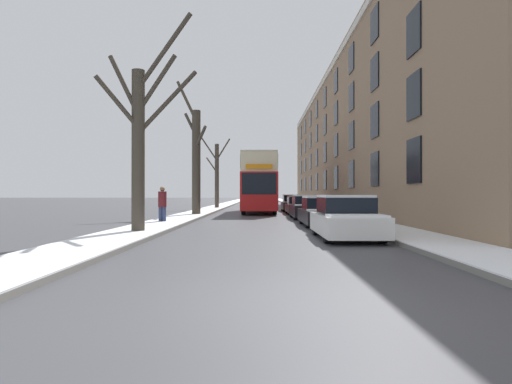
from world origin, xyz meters
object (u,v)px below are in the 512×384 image
Objects in this scene: parked_car_2 at (307,208)px; parked_car_3 at (298,206)px; bare_tree_left_2 at (217,173)px; bare_tree_left_1 at (196,159)px; pedestrian_left_sidewalk at (162,204)px; bare_tree_left_0 at (141,138)px; parked_car_0 at (346,219)px; parked_car_4 at (293,204)px; parked_car_1 at (321,212)px; double_decker_bus at (259,181)px.

parked_car_2 is 1.05× the size of parked_car_3.
parked_car_3 is (7.17, -10.21, -2.98)m from bare_tree_left_2.
pedestrian_left_sidewalk is (-0.47, -7.31, -2.87)m from bare_tree_left_1.
parked_car_3 is 12.61m from pedestrian_left_sidewalk.
bare_tree_left_1 reaches higher than bare_tree_left_0.
parked_car_0 reaches higher than parked_car_2.
parked_car_0 is (7.23, -1.22, -2.89)m from bare_tree_left_0.
parked_car_1 is at bearing -90.00° from parked_car_4.
bare_tree_left_2 is (0.01, 12.92, -0.28)m from bare_tree_left_1.
bare_tree_left_0 is at bearing -90.24° from bare_tree_left_1.
double_decker_bus is at bearing -138.14° from parked_car_4.
parked_car_1 is at bearing 90.00° from parked_car_0.
bare_tree_left_2 is 1.81× the size of parked_car_0.
double_decker_bus is at bearing 98.76° from parked_car_0.
parked_car_4 is 2.25× the size of pedestrian_left_sidewalk.
parked_car_1 reaches higher than parked_car_3.
bare_tree_left_2 is at bearing 119.37° from double_decker_bus.
parked_car_4 is (-0.00, 21.46, -0.00)m from parked_car_0.
bare_tree_left_0 is 5.61m from pedestrian_left_sidewalk.
bare_tree_left_1 is (0.05, 12.30, 0.33)m from bare_tree_left_0.
bare_tree_left_1 reaches higher than parked_car_0.
parked_car_0 is at bearing -90.00° from parked_car_4.
bare_tree_left_1 is 2.28× the size of parked_car_0.
bare_tree_left_1 is 2.07× the size of parked_car_1.
parked_car_4 reaches higher than parked_car_1.
parked_car_4 is (7.17, -4.98, -2.94)m from bare_tree_left_2.
bare_tree_left_2 reaches higher than parked_car_2.
double_decker_bus is at bearing 110.25° from parked_car_2.
bare_tree_left_2 is 12.83m from parked_car_3.
parked_car_0 is 0.91× the size of parked_car_1.
parked_car_4 is (0.00, 10.49, 0.00)m from parked_car_2.
bare_tree_left_1 is 11.29m from parked_car_1.
parked_car_2 is at bearing 90.00° from parked_car_1.
parked_car_1 is at bearing -90.00° from parked_car_2.
bare_tree_left_0 is 16.92m from parked_car_3.
parked_car_0 is 0.91× the size of parked_car_2.
bare_tree_left_0 is 12.48m from parked_car_2.
parked_car_2 is (7.23, 9.75, -2.89)m from bare_tree_left_0.
parked_car_4 is 17.07m from pedestrian_left_sidewalk.
parked_car_0 is 0.97× the size of parked_car_4.
bare_tree_left_0 is 0.86× the size of bare_tree_left_1.
parked_car_0 is at bearing -62.03° from bare_tree_left_1.
parked_car_2 is 10.49m from parked_car_4.
bare_tree_left_1 is at bearing -84.90° from pedestrian_left_sidewalk.
parked_car_2 is (7.17, -15.46, -2.94)m from bare_tree_left_2.
parked_car_1 is (7.17, -21.01, -2.96)m from bare_tree_left_2.
pedestrian_left_sidewalk reaches higher than parked_car_3.
bare_tree_left_1 reaches higher than bare_tree_left_2.
parked_car_2 reaches higher than parked_car_3.
double_decker_bus is 8.61m from parked_car_2.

